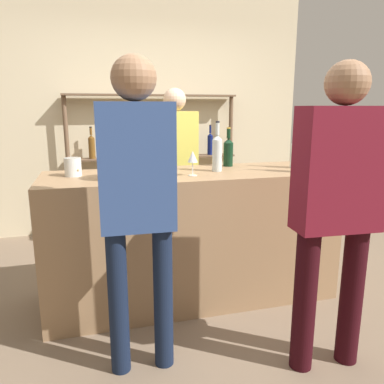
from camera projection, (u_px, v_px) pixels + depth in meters
name	position (u px, v px, depth m)	size (l,w,h in m)	color
ground_plane	(192.00, 295.00, 3.02)	(16.00, 16.00, 0.00)	#7A6651
bar_counter	(192.00, 236.00, 2.91)	(2.19, 0.70, 1.01)	#997551
back_wall	(150.00, 114.00, 4.55)	(3.79, 0.12, 2.80)	beige
back_shelf	(153.00, 142.00, 4.45)	(2.01, 0.18, 1.63)	brown
counter_bottle_0	(303.00, 154.00, 2.78)	(0.08, 0.08, 0.35)	#0F1956
counter_bottle_1	(228.00, 151.00, 3.08)	(0.08, 0.08, 0.32)	black
counter_bottle_2	(217.00, 152.00, 2.83)	(0.07, 0.07, 0.38)	silver
counter_bottle_3	(296.00, 152.00, 2.99)	(0.08, 0.08, 0.33)	silver
wine_glass	(193.00, 157.00, 2.64)	(0.07, 0.07, 0.18)	silver
ice_bucket	(126.00, 164.00, 2.50)	(0.24, 0.24, 0.21)	#B2B2B7
cork_jar	(73.00, 167.00, 2.64)	(0.12, 0.12, 0.13)	silver
customer_right	(337.00, 198.00, 2.00)	(0.47, 0.23, 1.71)	black
server_behind_counter	(175.00, 159.00, 3.70)	(0.45, 0.26, 1.67)	brown
customer_left	(137.00, 192.00, 1.97)	(0.40, 0.23, 1.74)	#121C33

